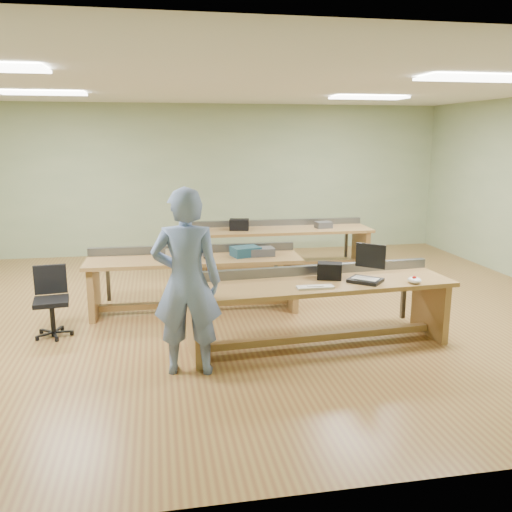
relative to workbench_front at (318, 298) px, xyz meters
name	(u,v)px	position (x,y,z in m)	size (l,w,h in m)	color
floor	(230,311)	(-0.82, 1.41, -0.56)	(10.00, 10.00, 0.00)	olive
ceiling	(227,84)	(-0.82, 1.41, 2.44)	(10.00, 10.00, 0.00)	silver
wall_back	(202,180)	(-0.82, 5.41, 0.94)	(10.00, 0.04, 3.00)	#97A87F
wall_front	(316,278)	(-0.82, -2.59, 0.94)	(10.00, 0.04, 3.00)	#97A87F
fluor_panels	(227,87)	(-0.82, 1.41, 2.41)	(6.20, 3.50, 0.03)	white
workbench_front	(318,298)	(0.00, 0.00, 0.00)	(3.10, 1.01, 0.86)	olive
workbench_mid	(195,271)	(-1.29, 1.52, 0.00)	(2.90, 0.85, 0.86)	olive
workbench_back	(281,239)	(0.41, 3.62, 0.00)	(3.20, 0.90, 0.86)	olive
person	(187,282)	(-1.51, -0.49, 0.38)	(0.69, 0.45, 1.89)	#6780A9
laptop_base	(365,280)	(0.51, -0.12, 0.21)	(0.35, 0.29, 0.04)	black
laptop_screen	(371,256)	(0.61, -0.02, 0.47)	(0.35, 0.02, 0.28)	black
keyboard	(315,287)	(-0.12, -0.26, 0.20)	(0.40, 0.13, 0.02)	beige
trackball_mouse	(415,280)	(1.03, -0.27, 0.23)	(0.14, 0.17, 0.07)	white
camera_bag	(330,271)	(0.16, 0.09, 0.28)	(0.28, 0.18, 0.19)	black
task_chair	(52,311)	(-3.05, 0.86, -0.25)	(0.51, 0.51, 0.84)	black
parts_bin_teal	(246,251)	(-0.59, 1.47, 0.25)	(0.37, 0.28, 0.13)	#163647
parts_bin_grey	(259,252)	(-0.40, 1.47, 0.24)	(0.39, 0.25, 0.11)	#393A3C
mug	(207,255)	(-1.13, 1.39, 0.24)	(0.14, 0.14, 0.11)	#393A3C
drinks_can	(168,254)	(-1.64, 1.52, 0.25)	(0.07, 0.07, 0.13)	silver
storage_box_back	(239,225)	(-0.35, 3.59, 0.28)	(0.33, 0.24, 0.19)	black
tray_back	(323,225)	(1.17, 3.53, 0.25)	(0.28, 0.20, 0.11)	#393A3C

